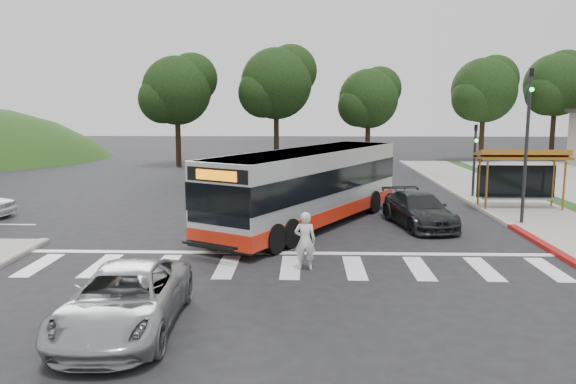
{
  "coord_description": "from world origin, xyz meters",
  "views": [
    {
      "loc": [
        0.43,
        -21.98,
        5.03
      ],
      "look_at": [
        -0.23,
        0.09,
        1.6
      ],
      "focal_mm": 35.0,
      "sensor_mm": 36.0,
      "label": 1
    }
  ],
  "objects_px": {
    "transit_bus": "(309,188)",
    "dark_sedan": "(419,210)",
    "pedestrian": "(305,241)",
    "silver_suv_south": "(124,300)"
  },
  "relations": [
    {
      "from": "dark_sedan",
      "to": "silver_suv_south",
      "type": "height_order",
      "value": "silver_suv_south"
    },
    {
      "from": "transit_bus",
      "to": "dark_sedan",
      "type": "height_order",
      "value": "transit_bus"
    },
    {
      "from": "transit_bus",
      "to": "dark_sedan",
      "type": "bearing_deg",
      "value": 28.84
    },
    {
      "from": "dark_sedan",
      "to": "silver_suv_south",
      "type": "bearing_deg",
      "value": -139.15
    },
    {
      "from": "dark_sedan",
      "to": "silver_suv_south",
      "type": "relative_size",
      "value": 0.95
    },
    {
      "from": "pedestrian",
      "to": "dark_sedan",
      "type": "distance_m",
      "value": 7.99
    },
    {
      "from": "transit_bus",
      "to": "pedestrian",
      "type": "distance_m",
      "value": 6.5
    },
    {
      "from": "pedestrian",
      "to": "silver_suv_south",
      "type": "relative_size",
      "value": 0.36
    },
    {
      "from": "pedestrian",
      "to": "silver_suv_south",
      "type": "height_order",
      "value": "pedestrian"
    },
    {
      "from": "dark_sedan",
      "to": "silver_suv_south",
      "type": "xyz_separation_m",
      "value": [
        -8.81,
        -11.24,
        0.0
      ]
    }
  ]
}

